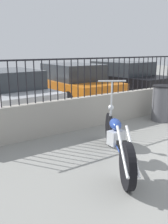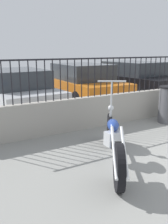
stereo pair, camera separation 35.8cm
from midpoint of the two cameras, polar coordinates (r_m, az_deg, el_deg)
The scene contains 6 objects.
low_wall at distance 6.89m, azimuth 12.15°, elevation 1.26°, with size 8.28×0.18×0.77m.
fence_railing at distance 6.75m, azimuth 12.58°, elevation 9.42°, with size 8.28×0.04×0.92m.
motorcycle_blue at distance 4.13m, azimuth 9.42°, elevation -7.10°, with size 1.30×2.06×1.34m.
car_silver at distance 7.84m, azimuth -14.16°, elevation 4.74°, with size 1.95×4.10×1.31m.
car_orange at distance 9.16m, azimuth 0.19°, elevation 6.66°, with size 1.73×4.34×1.38m.
car_black at distance 10.76m, azimuth 11.38°, elevation 7.56°, with size 2.21×4.72×1.39m.
Camera 2 is at (-4.37, -1.99, 1.89)m, focal length 40.00 mm.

